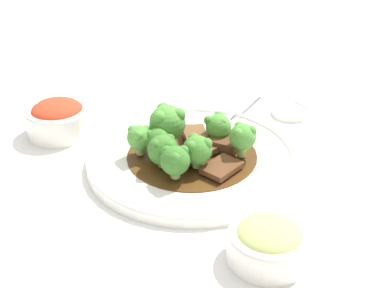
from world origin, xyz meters
TOP-DOWN VIEW (x-y plane):
  - ground_plane at (0.00, 0.00)m, footprint 4.00×4.00m
  - main_plate at (0.00, 0.00)m, footprint 0.32×0.32m
  - beef_strip_0 at (-0.03, 0.03)m, footprint 0.06×0.05m
  - beef_strip_1 at (0.01, 0.00)m, footprint 0.03×0.07m
  - beef_strip_2 at (0.06, -0.00)m, footprint 0.05×0.06m
  - beef_strip_3 at (0.02, 0.05)m, footprint 0.05×0.05m
  - broccoli_floret_0 at (-0.00, 0.05)m, footprint 0.04×0.04m
  - broccoli_floret_1 at (0.03, -0.02)m, footprint 0.04×0.04m
  - broccoli_floret_2 at (0.03, -0.06)m, footprint 0.04×0.04m
  - broccoli_floret_3 at (0.00, -0.05)m, footprint 0.04×0.04m
  - broccoli_floret_4 at (-0.04, -0.01)m, footprint 0.06×0.06m
  - broccoli_floret_5 at (-0.05, -0.06)m, footprint 0.04×0.04m
  - broccoli_floret_6 at (-0.03, -0.04)m, footprint 0.04×0.04m
  - broccoli_floret_7 at (0.05, 0.05)m, footprint 0.04×0.04m
  - serving_spoon at (-0.03, 0.09)m, footprint 0.10×0.24m
  - side_bowl_kimchi at (-0.22, -0.10)m, footprint 0.10×0.10m
  - side_bowl_appetizer at (0.22, -0.07)m, footprint 0.10×0.10m
  - sauce_dish at (-0.01, 0.24)m, footprint 0.06×0.06m

SIDE VIEW (x-z plane):
  - ground_plane at x=0.00m, z-range 0.00..0.00m
  - sauce_dish at x=-0.01m, z-range 0.00..0.01m
  - main_plate at x=0.00m, z-range 0.00..0.02m
  - beef_strip_2 at x=0.06m, z-range 0.02..0.03m
  - beef_strip_1 at x=0.01m, z-range 0.02..0.03m
  - side_bowl_appetizer at x=0.22m, z-range 0.00..0.05m
  - serving_spoon at x=-0.03m, z-range 0.02..0.03m
  - beef_strip_0 at x=-0.03m, z-range 0.02..0.03m
  - beef_strip_3 at x=0.02m, z-range 0.02..0.03m
  - side_bowl_kimchi at x=-0.22m, z-range 0.00..0.06m
  - broccoli_floret_6 at x=-0.03m, z-range 0.02..0.06m
  - broccoli_floret_0 at x=0.00m, z-range 0.02..0.07m
  - broccoli_floret_3 at x=0.00m, z-range 0.02..0.07m
  - broccoli_floret_5 at x=-0.05m, z-range 0.02..0.07m
  - broccoli_floret_2 at x=0.03m, z-range 0.02..0.07m
  - broccoli_floret_1 at x=0.03m, z-range 0.02..0.07m
  - broccoli_floret_7 at x=0.05m, z-range 0.03..0.08m
  - broccoli_floret_4 at x=-0.04m, z-range 0.03..0.09m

